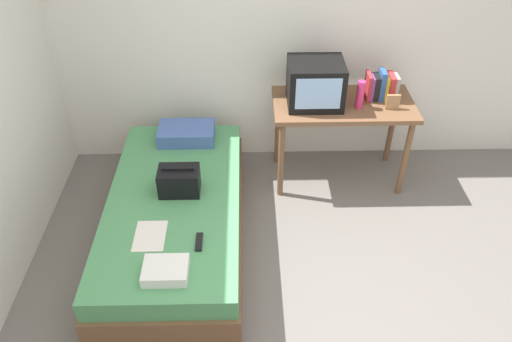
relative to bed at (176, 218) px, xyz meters
name	(u,v)px	position (x,y,z in m)	size (l,w,h in m)	color
ground_plane	(296,321)	(0.86, -0.79, -0.21)	(8.00, 8.00, 0.00)	slate
wall_back	(283,20)	(0.86, 1.21, 1.09)	(5.20, 0.10, 2.60)	silver
bed	(176,218)	(0.00, 0.00, 0.00)	(1.00, 2.00, 0.43)	brown
desk	(343,113)	(1.35, 0.76, 0.46)	(1.16, 0.60, 0.77)	brown
tv	(315,83)	(1.10, 0.76, 0.74)	(0.44, 0.39, 0.36)	black
water_bottle	(360,95)	(1.46, 0.68, 0.68)	(0.06, 0.06, 0.23)	#E53372
book_row	(382,86)	(1.66, 0.83, 0.67)	(0.25, 0.17, 0.25)	#B72D33
picture_frame	(393,102)	(1.72, 0.65, 0.62)	(0.11, 0.02, 0.13)	#9E754C
pillow	(187,133)	(0.04, 0.76, 0.28)	(0.47, 0.31, 0.12)	#4766AD
handbag	(179,181)	(0.05, 0.06, 0.32)	(0.30, 0.20, 0.23)	black
magazine	(150,236)	(-0.11, -0.41, 0.22)	(0.21, 0.29, 0.01)	white
remote_dark	(199,242)	(0.22, -0.48, 0.23)	(0.04, 0.16, 0.02)	black
folded_towel	(166,271)	(0.04, -0.74, 0.26)	(0.28, 0.22, 0.08)	white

